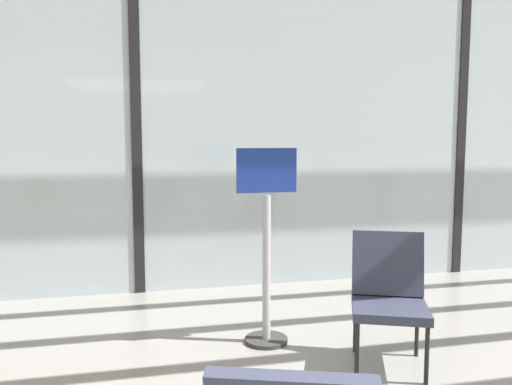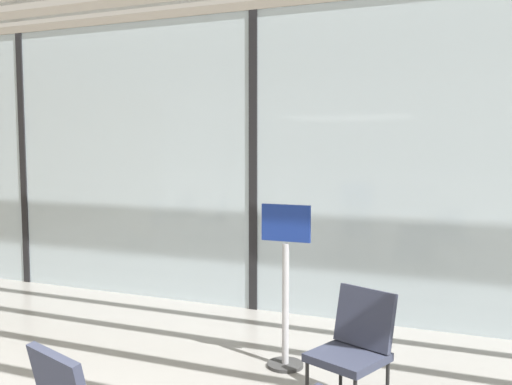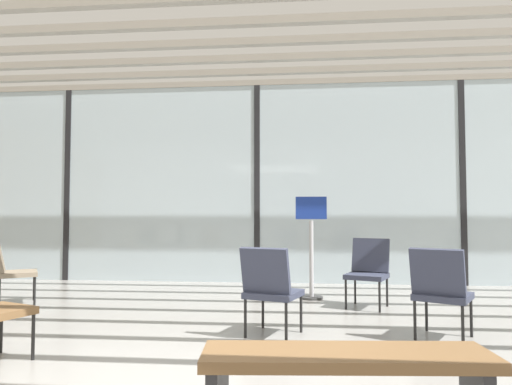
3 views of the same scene
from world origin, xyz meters
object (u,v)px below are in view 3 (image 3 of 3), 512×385
object	(u,v)px
parked_airplane	(227,187)
lounge_chair_5	(10,267)
lounge_chair_4	(368,268)
info_sign	(311,250)
lounge_chair_2	(270,286)
lounge_chair_7	(441,288)
waiting_bench	(347,372)

from	to	relation	value
parked_airplane	lounge_chair_5	bearing A→B (deg)	-102.57
parked_airplane	lounge_chair_4	distance (m)	8.01
lounge_chair_5	info_sign	world-z (taller)	info_sign
parked_airplane	info_sign	size ratio (longest dim) A/B	7.65
lounge_chair_4	lounge_chair_5	size ratio (longest dim) A/B	1.00
lounge_chair_2	lounge_chair_4	world-z (taller)	same
lounge_chair_5	parked_airplane	bearing A→B (deg)	-44.73
lounge_chair_2	info_sign	bearing A→B (deg)	-82.72
lounge_chair_2	lounge_chair_7	size ratio (longest dim) A/B	1.00
lounge_chair_7	waiting_bench	size ratio (longest dim) A/B	0.57
lounge_chair_7	info_sign	size ratio (longest dim) A/B	0.60
lounge_chair_7	waiting_bench	distance (m)	2.35
parked_airplane	lounge_chair_7	bearing A→B (deg)	-68.70
lounge_chair_2	waiting_bench	world-z (taller)	lounge_chair_2
parked_airplane	lounge_chair_4	size ratio (longest dim) A/B	12.66
parked_airplane	lounge_chair_5	world-z (taller)	parked_airplane
info_sign	lounge_chair_7	bearing A→B (deg)	-60.93
lounge_chair_7	info_sign	xyz separation A→B (m)	(-1.16, 2.09, 0.18)
lounge_chair_2	lounge_chair_5	xyz separation A→B (m)	(-3.54, 1.31, 0.00)
waiting_bench	lounge_chair_4	bearing A→B (deg)	75.52
lounge_chair_2	lounge_chair_7	bearing A→B (deg)	-159.84
lounge_chair_2	lounge_chair_7	world-z (taller)	same
waiting_bench	info_sign	distance (m)	4.18
lounge_chair_7	info_sign	world-z (taller)	info_sign
lounge_chair_5	lounge_chair_7	world-z (taller)	same
parked_airplane	lounge_chair_7	size ratio (longest dim) A/B	12.66
lounge_chair_7	lounge_chair_5	bearing A→B (deg)	14.82
info_sign	parked_airplane	bearing A→B (deg)	108.70
parked_airplane	lounge_chair_2	distance (m)	9.20
lounge_chair_2	info_sign	xyz separation A→B (m)	(0.45, 2.12, 0.18)
lounge_chair_5	info_sign	size ratio (longest dim) A/B	0.60
lounge_chair_2	lounge_chair_7	distance (m)	1.61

